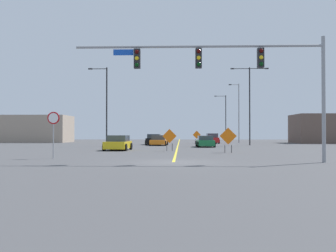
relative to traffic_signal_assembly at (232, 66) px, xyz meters
The scene contains 18 objects.
ground 6.03m from the traffic_signal_assembly, behind, with size 146.86×146.86×0.00m, color #444447.
road_centre_stripe 41.26m from the traffic_signal_assembly, 94.39° to the left, with size 0.16×81.59×0.01m.
traffic_signal_assembly is the anchor object (origin of this frame).
stop_sign 11.38m from the traffic_signal_assembly, 165.51° to the left, with size 0.76×0.07×2.87m.
street_lamp_far_left 26.20m from the traffic_signal_assembly, 116.00° to the left, with size 2.22×0.24×9.16m.
street_lamp_near_left 29.36m from the traffic_signal_assembly, 78.19° to the left, with size 4.81×0.24×9.95m.
street_lamp_near_right 57.01m from the traffic_signal_assembly, 83.94° to the left, with size 2.34×0.24×9.10m.
street_lamp_mid_right 40.93m from the traffic_signal_assembly, 81.18° to the left, with size 1.68×0.24×9.36m.
construction_sign_left_lane 34.62m from the traffic_signal_assembly, 90.84° to the left, with size 1.15×0.28×1.90m.
construction_sign_median_far 13.93m from the traffic_signal_assembly, 106.26° to the left, with size 1.22×0.33×1.92m.
construction_sign_right_shoulder 10.94m from the traffic_signal_assembly, 84.26° to the left, with size 1.35×0.23×2.00m.
car_yellow_passing 17.06m from the traffic_signal_assembly, 120.90° to the left, with size 2.23×4.02×1.36m.
car_orange_approaching 28.84m from the traffic_signal_assembly, 101.21° to the left, with size 2.27×4.13×1.29m.
car_black_far 32.64m from the traffic_signal_assembly, 101.47° to the left, with size 2.12×4.53×1.42m.
car_red_near 37.55m from the traffic_signal_assembly, 87.11° to the left, with size 2.07×4.07×1.51m.
car_green_mid 23.07m from the traffic_signal_assembly, 90.09° to the left, with size 2.05×4.49×1.27m.
roadside_building_west 51.70m from the traffic_signal_assembly, 121.87° to the left, with size 11.12×6.87×4.51m.
roadside_building_east 44.66m from the traffic_signal_assembly, 63.14° to the left, with size 10.69×6.99×4.45m.
Camera 1 is at (0.41, -20.82, 1.57)m, focal length 41.38 mm.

